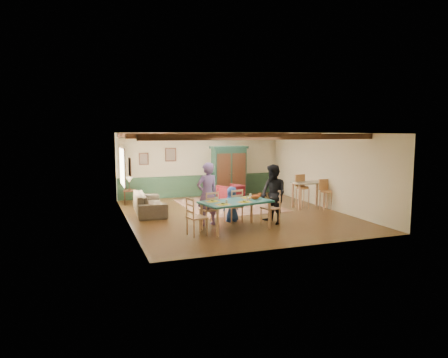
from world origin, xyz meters
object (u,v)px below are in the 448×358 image
object	(u,v)px
dining_chair_far_left	(209,209)
dining_chair_end_right	(270,207)
table_lamp	(129,184)
bar_stool_right	(326,195)
dining_chair_far_right	(233,206)
end_table	(130,197)
armoire	(229,172)
armchair	(230,194)
counter_table	(308,195)
person_child	(232,204)
dining_table	(236,215)
dining_chair_end_left	(197,217)
bar_stool_left	(303,192)
sofa	(149,203)
person_man	(207,194)
person_woman	(273,194)
cat	(255,196)

from	to	relation	value
dining_chair_far_left	dining_chair_end_right	world-z (taller)	same
table_lamp	bar_stool_right	xyz separation A→B (m)	(6.37, -3.39, -0.26)
dining_chair_far_right	end_table	bearing A→B (deg)	-69.33
dining_chair_far_left	dining_chair_far_right	world-z (taller)	same
armoire	end_table	size ratio (longest dim) A/B	3.91
armchair	counter_table	bearing A→B (deg)	118.73
person_child	armoire	size ratio (longest dim) A/B	0.50
dining_table	dining_chair_far_right	world-z (taller)	dining_chair_far_right
armoire	dining_chair_end_left	bearing A→B (deg)	-120.33
table_lamp	armchair	bearing A→B (deg)	-16.92
dining_chair_end_right	bar_stool_left	world-z (taller)	bar_stool_left
person_child	dining_chair_end_left	bearing A→B (deg)	27.30
dining_chair_far_right	dining_chair_end_left	xyz separation A→B (m)	(-1.47, -1.12, 0.00)
dining_chair_end_left	sofa	distance (m)	3.43
dining_table	person_man	xyz separation A→B (m)	(-0.61, 0.75, 0.53)
dining_chair_far_right	person_child	xyz separation A→B (m)	(-0.02, 0.08, 0.03)
dining_chair_end_right	sofa	distance (m)	4.23
person_child	end_table	bearing A→B (deg)	-68.96
dining_chair_far_right	bar_stool_right	distance (m)	3.79
dining_chair_far_left	dining_chair_end_left	distance (m)	1.12
person_child	bar_stool_right	world-z (taller)	person_child
dining_table	counter_table	distance (m)	4.15
person_woman	table_lamp	size ratio (longest dim) A/B	3.54
bar_stool_left	person_child	bearing A→B (deg)	-162.06
dining_chair_far_right	armoire	distance (m)	4.54
dining_table	cat	size ratio (longest dim) A/B	5.00
table_lamp	sofa	bearing A→B (deg)	-76.10
dining_chair_end_left	counter_table	size ratio (longest dim) A/B	0.90
dining_chair_far_left	dining_chair_far_right	distance (m)	0.86
end_table	sofa	bearing A→B (deg)	-76.10
person_man	sofa	size ratio (longest dim) A/B	0.79
dining_table	dining_chair_far_left	xyz separation A→B (m)	(-0.59, 0.67, 0.11)
dining_chair_far_right	dining_chair_end_right	distance (m)	1.12
dining_chair_far_left	end_table	distance (m)	4.60
person_woman	dining_table	bearing A→B (deg)	-90.00
end_table	table_lamp	xyz separation A→B (m)	(0.00, 0.00, 0.53)
cat	counter_table	distance (m)	3.65
dining_chair_far_left	dining_chair_far_right	bearing A→B (deg)	180.00
dining_chair_far_right	dining_chair_end_left	distance (m)	1.84
dining_chair_far_left	end_table	size ratio (longest dim) A/B	1.87
person_child	table_lamp	distance (m)	4.76
person_man	person_woman	size ratio (longest dim) A/B	1.05
dining_chair_end_left	armoire	distance (m)	6.14
dining_table	armchair	world-z (taller)	dining_table
dining_table	person_woman	xyz separation A→B (m)	(1.32, 0.29, 0.49)
armoire	person_woman	bearing A→B (deg)	-96.46
person_man	bar_stool_left	distance (m)	4.23
person_woman	sofa	xyz separation A→B (m)	(-3.25, 2.80, -0.55)
person_woman	bar_stool_left	size ratio (longest dim) A/B	1.48
person_man	person_woman	distance (m)	1.98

